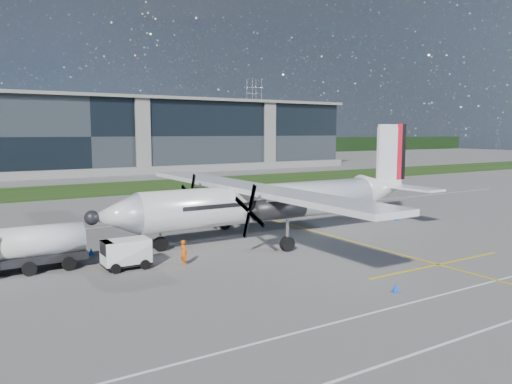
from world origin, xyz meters
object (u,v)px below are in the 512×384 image
Objects in this scene: safety_cone_nose_stbd at (91,251)px; safety_cone_fwd at (68,260)px; safety_cone_stbdwing at (167,210)px; turboprop_aircraft at (276,180)px; baggage_tug at (126,254)px; pylon_east at (254,116)px; safety_cone_tail at (397,218)px; ground_crew_person at (184,251)px; safety_cone_portwing at (396,287)px; fuel_tanker_truck at (14,251)px.

safety_cone_nose_stbd is 2.47m from safety_cone_fwd.
safety_cone_stbdwing is (11.34, 14.48, 0.00)m from safety_cone_nose_stbd.
baggage_tug is (-13.24, -3.10, -3.67)m from turboprop_aircraft.
safety_cone_fwd is at bearing -125.43° from pylon_east.
safety_cone_nose_stbd and safety_cone_tail have the same top height.
pylon_east is at bearing 59.05° from turboprop_aircraft.
ground_crew_person is 3.72× the size of safety_cone_nose_stbd.
safety_cone_nose_stbd is 20.33m from safety_cone_portwing.
fuel_tanker_truck is at bearing -134.37° from safety_cone_stbdwing.
safety_cone_stbdwing is (-2.93, 15.99, -4.33)m from turboprop_aircraft.
baggage_tug is 21.71m from safety_cone_stbdwing.
turboprop_aircraft is 61.00× the size of safety_cone_tail.
safety_cone_portwing is at bearing -119.18° from pylon_east.
turboprop_aircraft is 15.91m from safety_cone_portwing.
safety_cone_fwd is (3.10, 0.55, -1.14)m from fuel_tanker_truck.
safety_cone_fwd is at bearing 179.93° from safety_cone_tail.
pylon_east is at bearing 54.75° from safety_cone_nose_stbd.
fuel_tanker_truck is at bearing -169.91° from safety_cone_fwd.
turboprop_aircraft is 14.09m from baggage_tug.
safety_cone_portwing is (13.59, -14.98, 0.00)m from safety_cone_fwd.
ground_crew_person reaches higher than safety_cone_nose_stbd.
baggage_tug reaches higher than safety_cone_stbdwing.
turboprop_aircraft is 4.12× the size of fuel_tanker_truck.
pylon_east is 60.00× the size of safety_cone_tail.
fuel_tanker_truck reaches higher than safety_cone_portwing.
fuel_tanker_truck is (-105.14, -143.96, -13.61)m from pylon_east.
ground_crew_person is 7.26m from safety_cone_nose_stbd.
safety_cone_tail is at bearing -3.39° from safety_cone_nose_stbd.
turboprop_aircraft reaches higher than ground_crew_person.
baggage_tug is 1.63× the size of ground_crew_person.
baggage_tug is 6.05× the size of safety_cone_stbdwing.
safety_cone_tail is at bearing -93.22° from ground_crew_person.
turboprop_aircraft is at bearing 13.18° from baggage_tug.
safety_cone_fwd is (-1.86, -1.63, 0.00)m from safety_cone_nose_stbd.
safety_cone_portwing is at bearing -158.93° from ground_crew_person.
safety_cone_portwing is 31.09m from safety_cone_stbdwing.
safety_cone_nose_stbd and safety_cone_fwd have the same top height.
pylon_east reaches higher than fuel_tanker_truck.
ground_crew_person is 7.51m from safety_cone_fwd.
safety_cone_nose_stbd is (4.96, 2.18, -1.14)m from fuel_tanker_truck.
safety_cone_portwing and safety_cone_tail have the same top height.
fuel_tanker_truck is at bearing 157.93° from baggage_tug.
fuel_tanker_truck is 3.98× the size of ground_crew_person.
baggage_tug is at bearing -173.79° from safety_cone_tail.
baggage_tug is 16.09m from safety_cone_portwing.
safety_cone_fwd is 1.00× the size of safety_cone_portwing.
ground_crew_person is 21.40m from safety_cone_stbdwing.
pylon_east is 0.98× the size of turboprop_aircraft.
baggage_tug reaches higher than safety_cone_portwing.
turboprop_aircraft is 11.36m from ground_crew_person.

